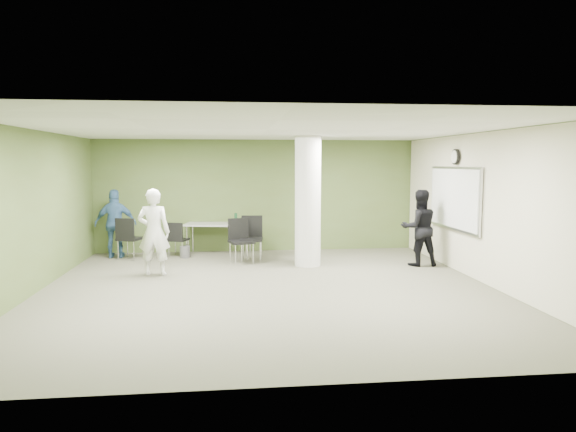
{
  "coord_description": "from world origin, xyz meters",
  "views": [
    {
      "loc": [
        -0.64,
        -8.9,
        2.24
      ],
      "look_at": [
        0.46,
        1.0,
        1.19
      ],
      "focal_mm": 32.0,
      "sensor_mm": 36.0,
      "label": 1
    }
  ],
  "objects": [
    {
      "name": "column",
      "position": [
        1.0,
        2.0,
        1.4
      ],
      "size": [
        0.56,
        0.56,
        2.8
      ],
      "primitive_type": "cylinder",
      "color": "silver",
      "rests_on": "floor"
    },
    {
      "name": "chair_back_left",
      "position": [
        -3.01,
        3.09,
        0.57
      ],
      "size": [
        0.62,
        0.62,
        0.97
      ],
      "rotation": [
        0.0,
        0.0,
        2.79
      ],
      "color": "black",
      "rests_on": "floor"
    },
    {
      "name": "wastebasket",
      "position": [
        -1.74,
        3.21,
        0.14
      ],
      "size": [
        0.24,
        0.24,
        0.27
      ],
      "primitive_type": "cylinder",
      "color": "#4C4C4C",
      "rests_on": "floor"
    },
    {
      "name": "wall_back",
      "position": [
        0.0,
        4.0,
        1.4
      ],
      "size": [
        8.0,
        2.8,
        0.02
      ],
      "primitive_type": "cube",
      "rotation": [
        1.57,
        0.0,
        0.0
      ],
      "color": "#4E5E2C",
      "rests_on": "floor"
    },
    {
      "name": "chair_table_left",
      "position": [
        -0.45,
        2.47,
        0.58
      ],
      "size": [
        0.61,
        0.61,
        0.99
      ],
      "rotation": [
        0.0,
        0.0,
        0.29
      ],
      "color": "black",
      "rests_on": "floor"
    },
    {
      "name": "wall_clock",
      "position": [
        3.92,
        1.2,
        2.35
      ],
      "size": [
        0.06,
        0.32,
        0.32
      ],
      "color": "black",
      "rests_on": "wall_right_cream"
    },
    {
      "name": "woman_white",
      "position": [
        -2.17,
        1.38,
        0.86
      ],
      "size": [
        0.66,
        0.45,
        1.73
      ],
      "primitive_type": "imported",
      "rotation": [
        0.0,
        0.0,
        3.07
      ],
      "color": "white",
      "rests_on": "floor"
    },
    {
      "name": "folding_table",
      "position": [
        -0.94,
        3.55,
        0.71
      ],
      "size": [
        1.7,
        0.98,
        1.01
      ],
      "rotation": [
        0.0,
        0.0,
        -0.18
      ],
      "color": "#979892",
      "rests_on": "floor"
    },
    {
      "name": "wall_left",
      "position": [
        -4.0,
        0.0,
        1.4
      ],
      "size": [
        0.02,
        8.0,
        2.8
      ],
      "primitive_type": "cube",
      "color": "#4E5E2C",
      "rests_on": "floor"
    },
    {
      "name": "chair_back_right",
      "position": [
        -1.93,
        3.3,
        0.48
      ],
      "size": [
        0.53,
        0.53,
        0.83
      ],
      "rotation": [
        0.0,
        0.0,
        2.79
      ],
      "color": "black",
      "rests_on": "floor"
    },
    {
      "name": "wall_right_cream",
      "position": [
        4.0,
        0.0,
        1.4
      ],
      "size": [
        0.02,
        8.0,
        2.8
      ],
      "primitive_type": "cube",
      "color": "beige",
      "rests_on": "floor"
    },
    {
      "name": "man_blue",
      "position": [
        -3.34,
        3.4,
        0.81
      ],
      "size": [
        0.96,
        0.43,
        1.61
      ],
      "primitive_type": "imported",
      "rotation": [
        0.0,
        0.0,
        3.18
      ],
      "color": "#3B6292",
      "rests_on": "floor"
    },
    {
      "name": "chair_table_right",
      "position": [
        -0.19,
        2.75,
        0.6
      ],
      "size": [
        0.56,
        0.56,
        1.02
      ],
      "rotation": [
        0.0,
        0.0,
        -0.11
      ],
      "color": "black",
      "rests_on": "floor"
    },
    {
      "name": "man_black",
      "position": [
        3.4,
        1.72,
        0.83
      ],
      "size": [
        0.8,
        0.63,
        1.65
      ],
      "primitive_type": "imported",
      "rotation": [
        0.0,
        0.0,
        3.14
      ],
      "color": "black",
      "rests_on": "floor"
    },
    {
      "name": "ceiling",
      "position": [
        0.0,
        0.0,
        2.8
      ],
      "size": [
        8.0,
        8.0,
        0.0
      ],
      "primitive_type": "plane",
      "rotation": [
        3.14,
        0.0,
        0.0
      ],
      "color": "white",
      "rests_on": "wall_back"
    },
    {
      "name": "floor",
      "position": [
        0.0,
        0.0,
        0.0
      ],
      "size": [
        8.0,
        8.0,
        0.0
      ],
      "primitive_type": "plane",
      "color": "#525141",
      "rests_on": "ground"
    },
    {
      "name": "whiteboard",
      "position": [
        3.92,
        1.2,
        1.5
      ],
      "size": [
        0.05,
        2.3,
        1.3
      ],
      "color": "silver",
      "rests_on": "wall_right_cream"
    }
  ]
}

